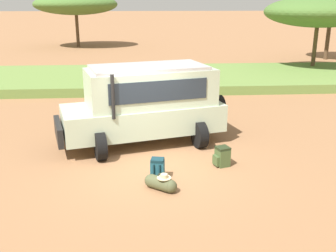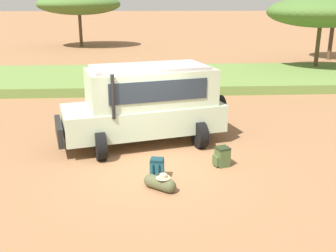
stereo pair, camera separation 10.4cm
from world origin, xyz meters
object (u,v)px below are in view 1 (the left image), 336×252
Objects in this scene: safari_vehicle at (146,103)px; backpack_cluster_center at (158,169)px; duffel_bag_low_black_case at (161,183)px; acacia_tree_left_mid at (319,12)px; backpack_beside_front_wheel at (222,157)px; acacia_tree_centre_back at (332,0)px; acacia_tree_far_left at (76,4)px.

safari_vehicle reaches higher than backpack_cluster_center.
acacia_tree_left_mid reaches higher than duffel_bag_low_black_case.
acacia_tree_centre_back is at bearing 58.40° from backpack_beside_front_wheel.
acacia_tree_centre_back is at bearing -26.47° from acacia_tree_far_left.
acacia_tree_far_left is 1.22× the size of acacia_tree_left_mid.
backpack_cluster_center is (-1.79, -0.67, -0.00)m from backpack_beside_front_wheel.
safari_vehicle is 1.07× the size of acacia_tree_centre_back.
backpack_cluster_center is at bearing -78.10° from acacia_tree_far_left.
backpack_cluster_center reaches higher than duffel_bag_low_black_case.
safari_vehicle is at bearing -128.74° from acacia_tree_centre_back.
duffel_bag_low_black_case is at bearing -85.94° from backpack_cluster_center.
acacia_tree_centre_back is (3.51, 5.69, 0.66)m from acacia_tree_left_mid.
backpack_beside_front_wheel is at bearing -45.06° from safari_vehicle.
safari_vehicle is at bearing -77.42° from acacia_tree_far_left.
acacia_tree_far_left is (-6.40, 30.78, 3.76)m from duffel_bag_low_black_case.
backpack_beside_front_wheel is 16.51m from acacia_tree_left_mid.
acacia_tree_left_mid is (10.21, 15.07, 3.48)m from duffel_bag_low_black_case.
backpack_cluster_center is at bearing -85.19° from safari_vehicle.
acacia_tree_far_left is (-8.14, 29.47, 3.67)m from backpack_beside_front_wheel.
acacia_tree_left_mid is 1.26× the size of acacia_tree_centre_back.
duffel_bag_low_black_case is 0.12× the size of acacia_tree_left_mid.
acacia_tree_left_mid is at bearing 58.41° from backpack_beside_front_wheel.
acacia_tree_far_left is at bearing 102.58° from safari_vehicle.
acacia_tree_centre_back reaches higher than acacia_tree_left_mid.
backpack_cluster_center is at bearing 94.06° from duffel_bag_low_black_case.
acacia_tree_far_left reaches higher than safari_vehicle.
acacia_tree_centre_back is (11.97, 19.45, 4.05)m from backpack_beside_front_wheel.
acacia_tree_left_mid is at bearing -43.41° from acacia_tree_far_left.
backpack_cluster_center is at bearing -125.39° from acacia_tree_left_mid.
duffel_bag_low_black_case is (-1.74, -1.31, -0.10)m from backpack_beside_front_wheel.
safari_vehicle is 0.85× the size of acacia_tree_left_mid.
acacia_tree_left_mid is (8.46, 13.76, 3.39)m from backpack_beside_front_wheel.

